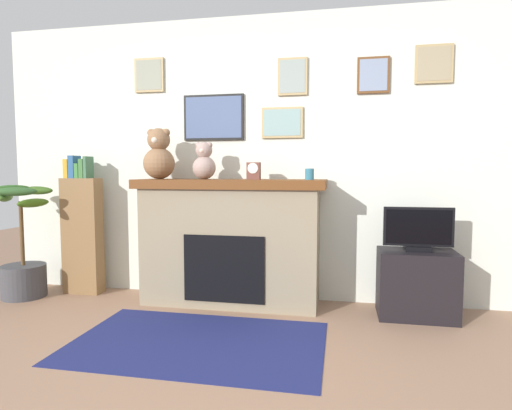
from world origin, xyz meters
TOP-DOWN VIEW (x-y plane):
  - ground_plane at (0.00, 0.00)m, footprint 12.00×12.00m
  - back_wall at (0.00, 2.00)m, footprint 5.20×0.15m
  - fireplace at (-0.24, 1.70)m, footprint 1.67×0.53m
  - bookshelf at (-1.74, 1.74)m, footprint 0.37×0.16m
  - potted_plant at (-2.21, 1.50)m, footprint 0.52×0.53m
  - tv_stand at (1.33, 1.64)m, footprint 0.61×0.40m
  - television at (1.33, 1.64)m, footprint 0.54×0.14m
  - area_rug at (-0.24, 0.79)m, footprint 1.74×1.10m
  - candle_jar at (0.46, 1.68)m, footprint 0.08×0.08m
  - mantel_clock at (-0.03, 1.68)m, footprint 0.11×0.09m
  - teddy_bear_cream at (-0.90, 1.68)m, footprint 0.28×0.28m
  - teddy_bear_grey at (-0.48, 1.68)m, footprint 0.21×0.21m

SIDE VIEW (x-z plane):
  - ground_plane at x=0.00m, z-range 0.00..0.00m
  - area_rug at x=-0.24m, z-range 0.00..0.01m
  - tv_stand at x=1.33m, z-range 0.00..0.54m
  - potted_plant at x=-2.21m, z-range -0.18..0.87m
  - fireplace at x=-0.24m, z-range 0.01..1.12m
  - bookshelf at x=-1.74m, z-range -0.06..1.28m
  - television at x=1.33m, z-range 0.53..0.89m
  - candle_jar at x=0.46m, z-range 1.12..1.21m
  - mantel_clock at x=-0.03m, z-range 1.12..1.26m
  - teddy_bear_grey at x=-0.48m, z-range 1.10..1.43m
  - back_wall at x=0.00m, z-range 0.01..2.61m
  - teddy_bear_cream at x=-0.90m, z-range 1.09..1.55m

